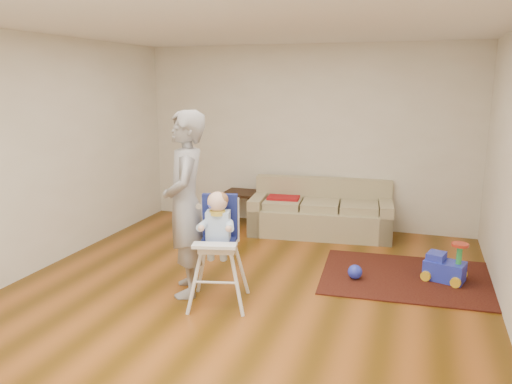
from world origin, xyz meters
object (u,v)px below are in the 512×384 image
(side_table, at_px, (241,208))
(ride_on_toy, at_px, (445,260))
(toy_ball, at_px, (355,272))
(high_chair, at_px, (218,250))
(sofa, at_px, (320,208))
(adult, at_px, (186,204))

(side_table, distance_m, ride_on_toy, 3.26)
(toy_ball, distance_m, high_chair, 1.65)
(toy_ball, bearing_deg, high_chair, -139.49)
(sofa, distance_m, high_chair, 2.66)
(high_chair, xyz_separation_m, adult, (-0.42, 0.16, 0.39))
(side_table, height_order, adult, adult)
(sofa, bearing_deg, side_table, 167.47)
(high_chair, distance_m, adult, 0.60)
(sofa, distance_m, adult, 2.67)
(sofa, bearing_deg, high_chair, -106.85)
(side_table, bearing_deg, ride_on_toy, -26.22)
(side_table, distance_m, high_chair, 2.87)
(ride_on_toy, xyz_separation_m, adult, (-2.56, -1.15, 0.71))
(side_table, relative_size, ride_on_toy, 1.11)
(sofa, distance_m, toy_ball, 1.76)
(high_chair, bearing_deg, adult, 144.88)
(high_chair, bearing_deg, toy_ball, 26.31)
(adult, bearing_deg, high_chair, 45.21)
(side_table, bearing_deg, adult, -82.15)
(side_table, bearing_deg, high_chair, -74.27)
(ride_on_toy, bearing_deg, adult, -139.06)
(side_table, height_order, ride_on_toy, side_table)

